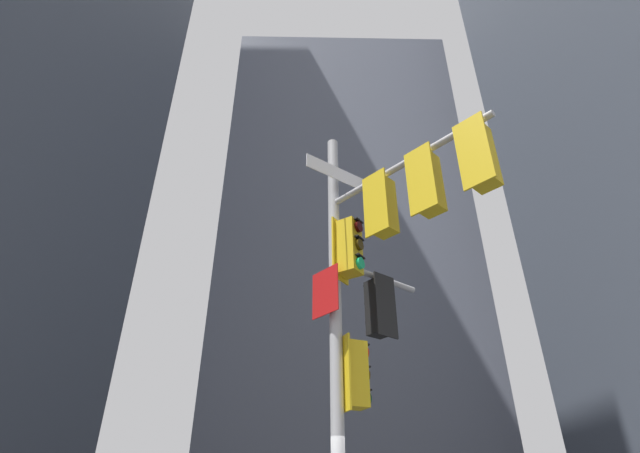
{
  "coord_description": "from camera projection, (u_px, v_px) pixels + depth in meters",
  "views": [
    {
      "loc": [
        -0.4,
        -7.4,
        1.6
      ],
      "look_at": [
        -0.25,
        0.11,
        6.06
      ],
      "focal_mm": 26.85,
      "sensor_mm": 36.0,
      "label": 1
    }
  ],
  "objects": [
    {
      "name": "signal_pole_assembly",
      "position": [
        376.0,
        273.0,
        7.64
      ],
      "size": [
        2.73,
        3.72,
        7.96
      ],
      "color": "#B2B2B5",
      "rests_on": "ground"
    },
    {
      "name": "building_mid_block",
      "position": [
        342.0,
        274.0,
        36.1
      ],
      "size": [
        15.91,
        15.91,
        33.83
      ],
      "primitive_type": "cube",
      "color": "slate",
      "rests_on": "ground"
    }
  ]
}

